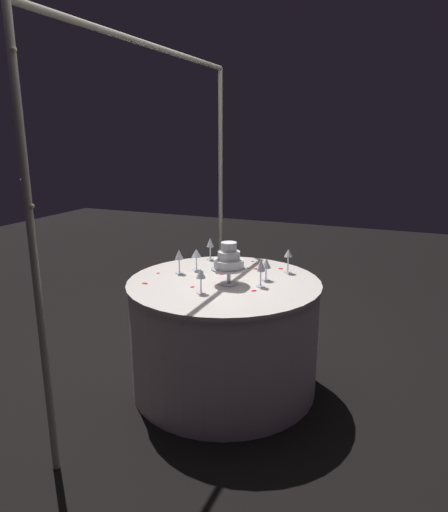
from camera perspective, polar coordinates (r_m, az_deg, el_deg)
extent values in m
plane|color=black|center=(3.27, 0.00, -15.62)|extent=(12.00, 12.00, 0.00)
cylinder|color=#B7B29E|center=(2.26, -22.32, -0.88)|extent=(0.04, 0.04, 2.17)
cylinder|color=#B7B29E|center=(4.03, -0.42, 6.68)|extent=(0.04, 0.04, 2.17)
cylinder|color=#B7B29E|center=(3.08, -9.10, 24.27)|extent=(2.15, 0.04, 0.04)
sphere|color=#F9EAB2|center=(2.30, -22.05, -3.15)|extent=(0.02, 0.02, 0.02)
sphere|color=#F9EAB2|center=(4.07, -0.37, 3.42)|extent=(0.02, 0.02, 0.02)
sphere|color=#F9EAB2|center=(2.53, -18.69, 25.86)|extent=(0.02, 0.02, 0.02)
sphere|color=#F9EAB2|center=(2.20, -24.48, 22.15)|extent=(0.02, 0.02, 0.02)
sphere|color=#F9EAB2|center=(4.12, -0.16, 0.69)|extent=(0.02, 0.02, 0.02)
sphere|color=#F9EAB2|center=(2.94, -10.99, 24.66)|extent=(0.02, 0.02, 0.02)
sphere|color=#F9EAB2|center=(2.20, -22.62, 5.69)|extent=(0.02, 0.02, 0.02)
sphere|color=#F9EAB2|center=(4.11, -0.23, 1.62)|extent=(0.02, 0.02, 0.02)
sphere|color=#F9EAB2|center=(3.39, -5.46, 23.48)|extent=(0.02, 0.02, 0.02)
sphere|color=#F9EAB2|center=(2.55, -20.65, -16.54)|extent=(0.02, 0.02, 0.02)
sphere|color=#F9EAB2|center=(4.27, -0.39, -5.76)|extent=(0.02, 0.02, 0.02)
sphere|color=#F9EAB2|center=(3.87, -1.38, 22.44)|extent=(0.02, 0.02, 0.02)
sphere|color=#F9EAB2|center=(2.21, -23.56, 8.51)|extent=(0.02, 0.02, 0.02)
cylinder|color=silver|center=(3.10, 0.00, -9.84)|extent=(1.22, 1.22, 0.72)
cylinder|color=silver|center=(2.96, 0.00, -3.28)|extent=(1.24, 1.24, 0.02)
cylinder|color=silver|center=(2.89, 0.59, -3.43)|extent=(0.11, 0.11, 0.01)
cylinder|color=silver|center=(2.88, 0.59, -2.50)|extent=(0.02, 0.02, 0.09)
cylinder|color=silver|center=(2.87, 0.59, -1.55)|extent=(0.22, 0.22, 0.01)
cylinder|color=white|center=(2.86, 0.59, -0.95)|extent=(0.19, 0.19, 0.05)
cylinder|color=white|center=(2.84, 0.60, 0.07)|extent=(0.14, 0.14, 0.05)
cylinder|color=white|center=(2.83, 0.60, 1.13)|extent=(0.10, 0.10, 0.06)
cylinder|color=silver|center=(2.74, -2.85, -4.54)|extent=(0.06, 0.06, 0.00)
cylinder|color=silver|center=(2.73, -2.87, -3.60)|extent=(0.01, 0.01, 0.09)
cone|color=silver|center=(2.71, -2.89, -2.14)|extent=(0.06, 0.06, 0.06)
cylinder|color=silver|center=(2.99, 5.17, -2.93)|extent=(0.06, 0.06, 0.00)
cylinder|color=silver|center=(2.98, 5.19, -2.18)|extent=(0.01, 0.01, 0.08)
cone|color=silver|center=(2.96, 5.22, -0.86)|extent=(0.06, 0.06, 0.06)
cylinder|color=silver|center=(3.14, -5.51, -2.08)|extent=(0.06, 0.06, 0.00)
cylinder|color=silver|center=(3.13, -5.53, -1.22)|extent=(0.01, 0.01, 0.09)
cone|color=silver|center=(3.10, -5.56, 0.20)|extent=(0.06, 0.06, 0.07)
cylinder|color=silver|center=(3.20, -3.41, -1.70)|extent=(0.06, 0.06, 0.00)
cylinder|color=silver|center=(3.19, -3.42, -0.89)|extent=(0.01, 0.01, 0.09)
cone|color=silver|center=(3.17, -3.44, 0.39)|extent=(0.07, 0.07, 0.06)
cylinder|color=silver|center=(2.87, 4.52, -3.71)|extent=(0.06, 0.06, 0.00)
cylinder|color=silver|center=(2.85, 4.54, -2.76)|extent=(0.01, 0.01, 0.10)
cone|color=silver|center=(2.83, 4.58, -1.10)|extent=(0.05, 0.05, 0.07)
cylinder|color=silver|center=(3.17, 7.86, -1.97)|extent=(0.06, 0.06, 0.00)
cylinder|color=silver|center=(3.16, 7.89, -1.01)|extent=(0.01, 0.01, 0.11)
cone|color=silver|center=(3.14, 7.94, 0.38)|extent=(0.06, 0.06, 0.05)
cylinder|color=silver|center=(3.47, -1.70, -0.39)|extent=(0.06, 0.06, 0.00)
cylinder|color=silver|center=(3.46, -1.70, 0.40)|extent=(0.01, 0.01, 0.09)
cone|color=silver|center=(3.44, -1.71, 1.73)|extent=(0.05, 0.05, 0.07)
cube|color=silver|center=(3.28, -0.55, -1.24)|extent=(0.22, 0.09, 0.01)
cube|color=white|center=(3.15, -0.80, -1.89)|extent=(0.09, 0.05, 0.01)
ellipsoid|color=red|center=(3.23, 3.97, -1.59)|extent=(0.04, 0.04, 0.00)
ellipsoid|color=red|center=(3.46, 2.23, -0.42)|extent=(0.04, 0.03, 0.00)
ellipsoid|color=red|center=(3.10, -0.27, -2.22)|extent=(0.04, 0.04, 0.00)
ellipsoid|color=red|center=(2.95, -9.71, -3.34)|extent=(0.03, 0.04, 0.00)
ellipsoid|color=red|center=(2.78, 3.71, -4.28)|extent=(0.04, 0.04, 0.00)
ellipsoid|color=red|center=(2.85, -3.92, -3.82)|extent=(0.03, 0.03, 0.00)
ellipsoid|color=red|center=(3.42, 3.56, -0.65)|extent=(0.03, 0.03, 0.00)
ellipsoid|color=red|center=(3.25, 7.01, -1.54)|extent=(0.03, 0.04, 0.00)
ellipsoid|color=red|center=(3.15, -8.13, -2.10)|extent=(0.03, 0.02, 0.00)
ellipsoid|color=red|center=(3.24, 2.90, -1.47)|extent=(0.02, 0.03, 0.00)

